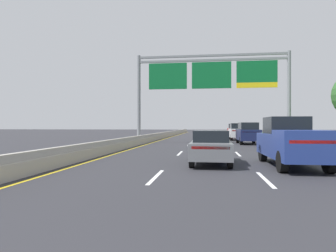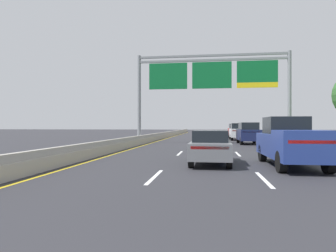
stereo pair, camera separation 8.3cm
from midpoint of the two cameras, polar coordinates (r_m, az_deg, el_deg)
ground_plane at (r=34.76m, az=7.69°, el=-2.92°), size 220.00×220.00×0.00m
lane_striping at (r=34.30m, az=7.69°, el=-2.96°), size 11.96×106.00×0.01m
grass_verge_right at (r=37.46m, az=29.58°, el=-2.70°), size 14.00×110.00×0.02m
median_barrier_concrete at (r=35.37m, az=-3.08°, el=-2.30°), size 0.60×110.00×0.85m
overhead_sign_gantry at (r=29.86m, az=8.27°, el=8.88°), size 15.06×0.42×8.98m
pickup_truck_blue at (r=14.13m, az=22.40°, el=-2.86°), size 2.10×5.44×2.20m
car_navy_right_lane_suv at (r=30.34m, az=15.03°, el=-1.28°), size 1.92×4.71×2.11m
car_white_right_lane_suv at (r=38.31m, az=13.10°, el=-1.01°), size 1.95×4.72×2.11m
car_grey_centre_lane_sedan at (r=14.12m, az=8.11°, el=-3.91°), size 1.90×4.43×1.57m
car_red_right_lane_suv at (r=45.79m, az=12.56°, el=-0.84°), size 2.01×4.74×2.11m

